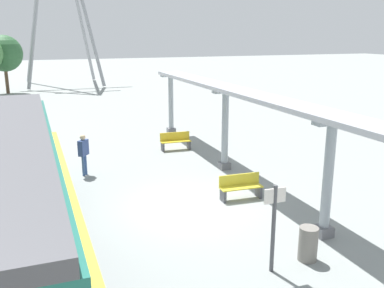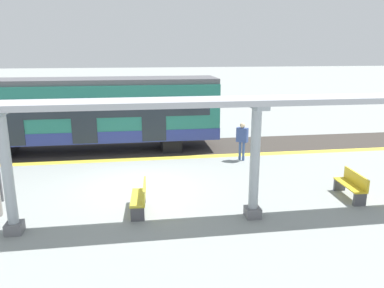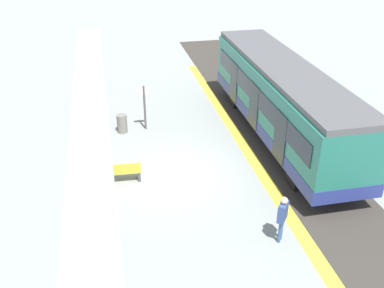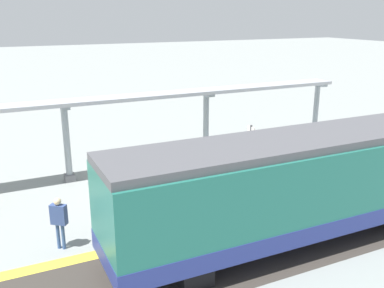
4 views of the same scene
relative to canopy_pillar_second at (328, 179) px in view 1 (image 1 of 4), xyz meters
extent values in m
plane|color=gray|center=(-3.14, 3.35, -1.71)|extent=(176.00, 176.00, 0.00)
cube|color=gold|center=(-6.48, 3.35, -1.71)|extent=(0.50, 26.47, 0.01)
cube|color=#38332D|center=(-8.33, 3.35, -1.71)|extent=(3.20, 38.47, 0.01)
cube|color=navy|center=(-8.33, 1.04, -0.79)|extent=(2.63, 12.39, 0.55)
cube|color=#1E262D|center=(-7.02, 1.04, 0.54)|extent=(0.03, 11.38, 0.84)
cube|color=#1E262D|center=(-7.01, -2.06, -0.02)|extent=(0.04, 1.10, 2.00)
cube|color=#1E262D|center=(-7.01, 1.04, -0.02)|extent=(0.04, 1.10, 2.00)
cube|color=#1E262D|center=(-7.01, 4.13, -0.02)|extent=(0.04, 1.10, 2.00)
cube|color=black|center=(-8.33, 4.99, -1.39)|extent=(2.21, 0.90, 0.64)
cube|color=slate|center=(0.00, 0.00, -1.56)|extent=(0.44, 0.44, 0.30)
cylinder|color=#969FA7|center=(0.00, 0.00, 0.06)|extent=(0.28, 0.28, 2.95)
cube|color=#969FA7|center=(0.00, 0.00, 1.60)|extent=(1.10, 0.36, 0.12)
cube|color=slate|center=(0.00, 6.64, -1.56)|extent=(0.44, 0.44, 0.30)
cylinder|color=#969FA7|center=(0.00, 6.64, 0.06)|extent=(0.28, 0.28, 2.95)
cube|color=#969FA7|center=(0.00, 6.64, 1.60)|extent=(1.10, 0.36, 0.12)
cube|color=slate|center=(0.00, 13.89, -1.56)|extent=(0.44, 0.44, 0.30)
cylinder|color=#969FA7|center=(0.00, 13.89, 0.06)|extent=(0.28, 0.28, 2.95)
cube|color=#969FA7|center=(0.00, 13.89, 1.60)|extent=(1.10, 0.36, 0.12)
cube|color=#A8AAB2|center=(0.00, 3.54, 1.74)|extent=(1.20, 21.49, 0.16)
cube|color=gold|center=(-0.91, 3.32, -1.27)|extent=(1.52, 0.52, 0.04)
cube|color=gold|center=(-0.90, 3.51, -1.05)|extent=(1.50, 0.14, 0.40)
cube|color=#4C4C51|center=(-0.24, 3.28, -1.50)|extent=(0.12, 0.40, 0.42)
cube|color=#4C4C51|center=(-1.58, 3.36, -1.50)|extent=(0.12, 0.40, 0.42)
cube|color=gold|center=(-0.95, 10.26, -1.27)|extent=(1.52, 0.52, 0.04)
cube|color=gold|center=(-0.94, 10.45, -1.05)|extent=(1.50, 0.14, 0.40)
cube|color=#4C4C51|center=(-0.28, 10.23, -1.50)|extent=(0.12, 0.40, 0.42)
cube|color=#4C4C51|center=(-1.62, 10.30, -1.50)|extent=(0.12, 0.40, 0.42)
cylinder|color=slate|center=(-1.22, -0.94, -1.26)|extent=(0.48, 0.48, 0.89)
cylinder|color=#4C4C51|center=(-2.35, -1.07, -0.61)|extent=(0.10, 0.10, 2.20)
cube|color=silver|center=(-2.35, -1.07, 0.24)|extent=(0.56, 0.04, 0.36)
cylinder|color=#3A5789|center=(-5.70, 7.84, -1.29)|extent=(0.11, 0.11, 0.84)
cylinder|color=#3A5789|center=(-5.60, 7.98, -1.29)|extent=(0.11, 0.11, 0.84)
cube|color=#344981|center=(-5.65, 7.91, -0.55)|extent=(0.48, 0.52, 0.63)
sphere|color=beige|center=(-5.65, 7.91, -0.12)|extent=(0.23, 0.23, 0.23)
cylinder|color=brown|center=(-9.46, 35.54, -0.50)|extent=(0.32, 0.32, 2.42)
sphere|color=#2B5A32|center=(-9.46, 35.54, 2.08)|extent=(3.42, 3.42, 3.42)
camera|label=1|loc=(-7.42, -9.00, 3.87)|focal=39.80mm
camera|label=2|loc=(9.74, 3.37, 3.11)|focal=34.84mm
camera|label=3|loc=(-0.61, 18.09, 7.84)|focal=41.06mm
camera|label=4|loc=(-18.14, 9.36, 5.29)|focal=40.46mm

